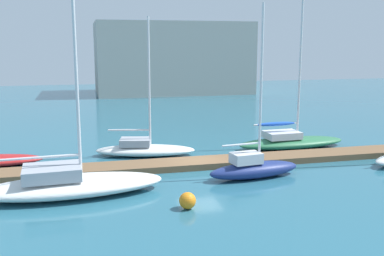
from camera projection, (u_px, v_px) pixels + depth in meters
ground_plane at (200, 166)px, 27.39m from camera, size 120.00×120.00×0.00m
dock_pier at (200, 163)px, 27.36m from camera, size 29.47×2.09×0.38m
sailboat_1 at (70, 183)px, 21.97m from camera, size 9.16×3.59×12.83m
sailboat_2 at (144, 148)px, 29.89m from camera, size 6.86×3.39×9.05m
sailboat_3 at (254, 167)px, 24.88m from camera, size 5.55×2.22×9.45m
sailboat_4 at (290, 140)px, 32.13m from camera, size 8.15×2.81×10.81m
mooring_buoy_orange at (188, 201)px, 20.21m from camera, size 0.77×0.77×0.77m
harbor_building_distant at (172, 58)px, 68.59m from camera, size 22.73×12.72×10.51m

